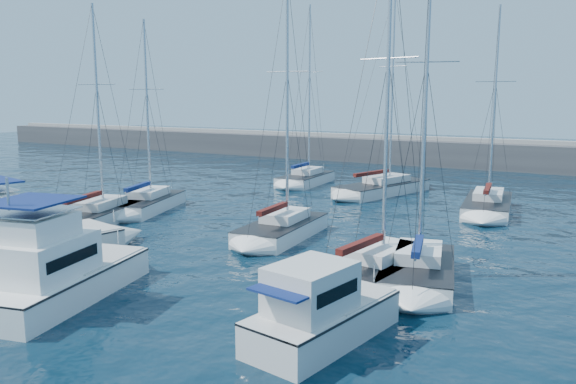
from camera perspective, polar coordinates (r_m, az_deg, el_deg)
The scene contains 12 objects.
ground at distance 26.12m, azimuth -16.08°, elevation -8.96°, with size 220.00×220.00×0.00m, color black.
breakwater at distance 71.60m, azimuth 15.57°, elevation 3.49°, with size 160.00×6.00×4.45m.
motor_yacht_stbd_inner at distance 24.73m, azimuth -22.94°, elevation -7.65°, with size 5.60×8.70×4.69m.
motor_yacht_stbd_outer at distance 19.26m, azimuth 3.21°, elevation -12.34°, with size 3.44×6.29×3.20m.
sailboat_mid_a at distance 42.37m, azimuth -14.17°, elevation -1.11°, with size 5.29×8.16×14.00m.
sailboat_mid_b at distance 38.96m, azimuth -18.84°, elevation -2.25°, with size 5.29×8.80×14.39m.
sailboat_mid_c at distance 33.05m, azimuth -0.59°, elevation -3.73°, with size 3.58×7.48×15.41m.
sailboat_mid_d at distance 25.75m, azimuth 8.82°, elevation -7.71°, with size 4.11×8.06×15.75m.
sailboat_mid_e at distance 25.89m, azimuth 13.07°, elevation -7.73°, with size 4.64×7.37×15.48m.
sailboat_back_a at distance 53.60m, azimuth 1.82°, elevation 1.40°, with size 3.60×7.66×16.98m.
sailboat_back_b at distance 48.83m, azimuth 9.61°, elevation 0.44°, with size 5.75×10.19×17.33m.
sailboat_back_c at distance 42.82m, azimuth 19.62°, elevation -1.27°, with size 4.17×8.81×14.86m.
Camera 1 is at (18.21, -16.89, 8.10)m, focal length 35.00 mm.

